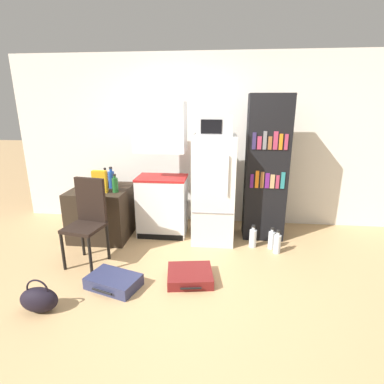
# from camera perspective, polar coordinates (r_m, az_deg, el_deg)

# --- Properties ---
(ground_plane) EXTENTS (24.00, 24.00, 0.00)m
(ground_plane) POSITION_cam_1_polar(r_m,az_deg,el_deg) (3.31, -0.54, -17.96)
(ground_plane) COLOR tan
(wall_back) EXTENTS (6.40, 0.10, 2.60)m
(wall_back) POSITION_cam_1_polar(r_m,az_deg,el_deg) (4.74, 4.63, 9.56)
(wall_back) COLOR white
(wall_back) RESTS_ON ground_plane
(side_table) EXTENTS (0.80, 0.79, 0.72)m
(side_table) POSITION_cam_1_polar(r_m,az_deg,el_deg) (4.53, -16.63, -3.68)
(side_table) COLOR #2D2319
(side_table) RESTS_ON ground_plane
(kitchen_hutch) EXTENTS (0.70, 0.48, 1.89)m
(kitchen_hutch) POSITION_cam_1_polar(r_m,az_deg,el_deg) (4.28, -5.81, 3.04)
(kitchen_hutch) COLOR white
(kitchen_hutch) RESTS_ON ground_plane
(refrigerator) EXTENTS (0.57, 0.67, 1.47)m
(refrigerator) POSITION_cam_1_polar(r_m,az_deg,el_deg) (4.14, 4.17, 0.59)
(refrigerator) COLOR silver
(refrigerator) RESTS_ON ground_plane
(microwave) EXTENTS (0.45, 0.44, 0.25)m
(microwave) POSITION_cam_1_polar(r_m,az_deg,el_deg) (3.99, 4.43, 12.54)
(microwave) COLOR #B7B7BC
(microwave) RESTS_ON refrigerator
(bookshelf) EXTENTS (0.56, 0.37, 2.00)m
(bookshelf) POSITION_cam_1_polar(r_m,az_deg,el_deg) (4.26, 13.92, 4.24)
(bookshelf) COLOR black
(bookshelf) RESTS_ON ground_plane
(bottle_blue_soda) EXTENTS (0.09, 0.09, 0.30)m
(bottle_blue_soda) POSITION_cam_1_polar(r_m,az_deg,el_deg) (4.37, -15.10, 2.39)
(bottle_blue_soda) COLOR #1E47A3
(bottle_blue_soda) RESTS_ON side_table
(bottle_wine_dark) EXTENTS (0.07, 0.07, 0.27)m
(bottle_wine_dark) POSITION_cam_1_polar(r_m,az_deg,el_deg) (4.49, -16.12, 2.50)
(bottle_wine_dark) COLOR black
(bottle_wine_dark) RESTS_ON side_table
(bottle_green_tall) EXTENTS (0.08, 0.08, 0.25)m
(bottle_green_tall) POSITION_cam_1_polar(r_m,az_deg,el_deg) (4.15, -14.44, 1.38)
(bottle_green_tall) COLOR #1E6028
(bottle_green_tall) RESTS_ON side_table
(bottle_amber_beer) EXTENTS (0.09, 0.09, 0.21)m
(bottle_amber_beer) POSITION_cam_1_polar(r_m,az_deg,el_deg) (4.40, -16.32, 1.88)
(bottle_amber_beer) COLOR brown
(bottle_amber_beer) RESTS_ON side_table
(bowl) EXTENTS (0.13, 0.13, 0.04)m
(bowl) POSITION_cam_1_polar(r_m,az_deg,el_deg) (4.49, -20.29, 0.85)
(bowl) COLOR silver
(bowl) RESTS_ON side_table
(cereal_box) EXTENTS (0.19, 0.07, 0.30)m
(cereal_box) POSITION_cam_1_polar(r_m,az_deg,el_deg) (4.17, -17.16, 1.90)
(cereal_box) COLOR gold
(cereal_box) RESTS_ON side_table
(chair) EXTENTS (0.47, 0.47, 1.03)m
(chair) POSITION_cam_1_polar(r_m,az_deg,el_deg) (3.77, -19.21, -4.14)
(chair) COLOR black
(chair) RESTS_ON ground_plane
(suitcase_large_flat) EXTENTS (0.55, 0.52, 0.11)m
(suitcase_large_flat) POSITION_cam_1_polar(r_m,az_deg,el_deg) (3.42, -0.40, -15.62)
(suitcase_large_flat) COLOR maroon
(suitcase_large_flat) RESTS_ON ground_plane
(suitcase_small_flat) EXTENTS (0.61, 0.49, 0.13)m
(suitcase_small_flat) POSITION_cam_1_polar(r_m,az_deg,el_deg) (3.41, -14.70, -16.16)
(suitcase_small_flat) COLOR navy
(suitcase_small_flat) RESTS_ON ground_plane
(handbag) EXTENTS (0.36, 0.20, 0.33)m
(handbag) POSITION_cam_1_polar(r_m,az_deg,el_deg) (3.28, -27.13, -17.73)
(handbag) COLOR black
(handbag) RESTS_ON ground_plane
(water_bottle_front) EXTENTS (0.10, 0.10, 0.31)m
(water_bottle_front) POSITION_cam_1_polar(r_m,az_deg,el_deg) (4.16, 11.51, -8.53)
(water_bottle_front) COLOR silver
(water_bottle_front) RESTS_ON ground_plane
(water_bottle_middle) EXTENTS (0.09, 0.09, 0.30)m
(water_bottle_middle) POSITION_cam_1_polar(r_m,az_deg,el_deg) (4.18, 14.90, -8.75)
(water_bottle_middle) COLOR silver
(water_bottle_middle) RESTS_ON ground_plane
(water_bottle_back) EXTENTS (0.09, 0.09, 0.32)m
(water_bottle_back) POSITION_cam_1_polar(r_m,az_deg,el_deg) (4.08, 15.92, -9.39)
(water_bottle_back) COLOR silver
(water_bottle_back) RESTS_ON ground_plane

